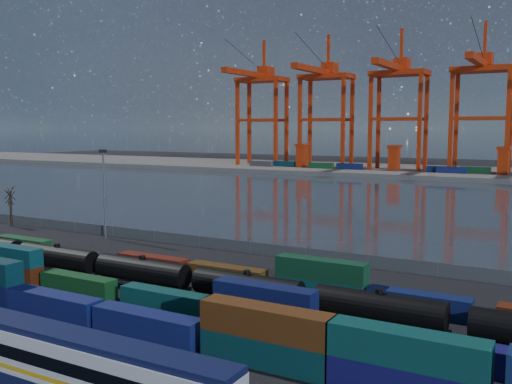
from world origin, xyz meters
The scene contains 13 objects.
ground centered at (0.00, 0.00, 0.00)m, with size 700.00×700.00×0.00m, color black.
harbor_water centered at (0.00, 105.00, 0.01)m, with size 700.00×700.00×0.00m, color #2A323D.
far_quay centered at (0.00, 210.00, 1.00)m, with size 700.00×70.00×2.00m, color #514F4C.
container_row_south centered at (23.04, -9.76, 2.12)m, with size 115.14×2.47×5.26m.
container_row_mid centered at (2.50, -2.25, 1.63)m, with size 127.49×2.24×4.77m.
container_row_north centered at (1.10, 10.55, 1.47)m, with size 140.58×2.29×4.89m.
tanker_string centered at (-1.82, 3.55, 2.16)m, with size 137.99×3.01×4.30m.
waterfront_fence centered at (0.00, 28.00, 1.00)m, with size 160.12×0.12×2.20m.
bare_tree centered at (-56.79, 26.22, 4.33)m, with size 2.25×2.20×8.63m.
yard_light_mast centered at (-30.00, 26.00, 9.30)m, with size 1.60×0.40×16.60m.
gantry_cranes centered at (-7.50, 203.28, 39.78)m, with size 199.96×47.92×64.90m.
quay_containers centered at (-11.00, 195.46, 3.30)m, with size 172.58×10.99×2.60m.
straddle_carriers centered at (-2.50, 200.00, 7.82)m, with size 140.00×7.00×11.10m.
Camera 1 is at (45.85, -51.43, 20.41)m, focal length 40.00 mm.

